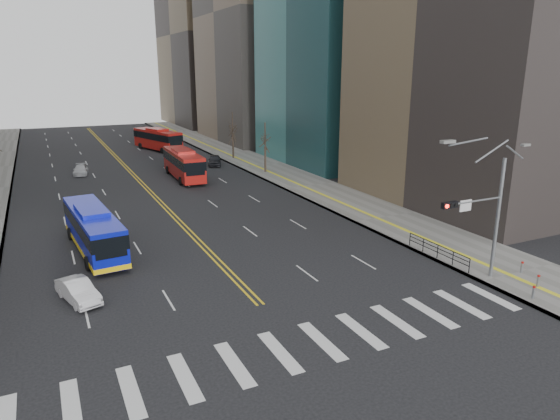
# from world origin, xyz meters

# --- Properties ---
(ground) EXTENTS (220.00, 220.00, 0.00)m
(ground) POSITION_xyz_m (0.00, 0.00, 0.00)
(ground) COLOR black
(sidewalk_right) EXTENTS (7.00, 130.00, 0.15)m
(sidewalk_right) POSITION_xyz_m (17.50, 45.00, 0.07)
(sidewalk_right) COLOR slate
(sidewalk_right) RESTS_ON ground
(crosswalk) EXTENTS (26.70, 4.00, 0.01)m
(crosswalk) POSITION_xyz_m (0.00, 0.00, 0.01)
(crosswalk) COLOR silver
(crosswalk) RESTS_ON ground
(centerline) EXTENTS (0.55, 100.00, 0.01)m
(centerline) POSITION_xyz_m (0.00, 55.00, 0.01)
(centerline) COLOR gold
(centerline) RESTS_ON ground
(signal_mast) EXTENTS (5.37, 0.37, 9.39)m
(signal_mast) POSITION_xyz_m (13.77, 2.00, 4.86)
(signal_mast) COLOR gray
(signal_mast) RESTS_ON ground
(pedestrian_railing) EXTENTS (0.06, 6.06, 1.02)m
(pedestrian_railing) POSITION_xyz_m (14.30, 6.00, 0.82)
(pedestrian_railing) COLOR black
(pedestrian_railing) RESTS_ON sidewalk_right
(bollards) EXTENTS (2.87, 3.17, 0.78)m
(bollards) POSITION_xyz_m (16.27, -0.17, 0.55)
(bollards) COLOR gray
(bollards) RESTS_ON sidewalk_right
(street_trees) EXTENTS (35.20, 47.20, 7.60)m
(street_trees) POSITION_xyz_m (-7.18, 34.55, 4.87)
(street_trees) COLOR #32291F
(street_trees) RESTS_ON ground
(blue_bus) EXTENTS (3.44, 11.72, 3.38)m
(blue_bus) POSITION_xyz_m (-7.65, 18.71, 1.77)
(blue_bus) COLOR #0B15B3
(blue_bus) RESTS_ON ground
(red_bus_near) EXTENTS (3.16, 11.61, 3.65)m
(red_bus_near) POSITION_xyz_m (5.40, 41.37, 2.03)
(red_bus_near) COLOR #AE1712
(red_bus_near) RESTS_ON ground
(red_bus_far) EXTENTS (6.00, 11.91, 3.68)m
(red_bus_far) POSITION_xyz_m (7.47, 65.33, 2.04)
(red_bus_far) COLOR #AE1712
(red_bus_far) RESTS_ON ground
(car_white) EXTENTS (2.48, 4.19, 1.30)m
(car_white) POSITION_xyz_m (-9.51, 10.20, 0.65)
(car_white) COLOR silver
(car_white) RESTS_ON ground
(car_dark_mid) EXTENTS (3.10, 4.64, 1.47)m
(car_dark_mid) POSITION_xyz_m (11.68, 48.03, 0.73)
(car_dark_mid) COLOR black
(car_dark_mid) RESTS_ON ground
(car_silver) EXTENTS (2.31, 4.39, 1.21)m
(car_silver) POSITION_xyz_m (-6.13, 49.44, 0.61)
(car_silver) COLOR #A7A8AD
(car_silver) RESTS_ON ground
(car_dark_far) EXTENTS (3.78, 5.22, 1.32)m
(car_dark_far) POSITION_xyz_m (12.50, 79.80, 0.66)
(car_dark_far) COLOR black
(car_dark_far) RESTS_ON ground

